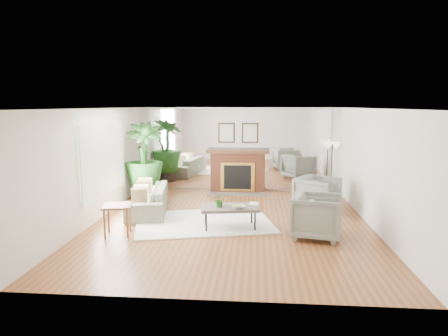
# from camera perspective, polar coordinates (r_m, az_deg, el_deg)

# --- Properties ---
(ground) EXTENTS (7.00, 7.00, 0.00)m
(ground) POSITION_cam_1_polar(r_m,az_deg,el_deg) (8.84, 0.96, -7.92)
(ground) COLOR brown
(ground) RESTS_ON ground
(wall_left) EXTENTS (0.02, 7.00, 2.50)m
(wall_left) POSITION_cam_1_polar(r_m,az_deg,el_deg) (9.24, -17.85, 0.34)
(wall_left) COLOR white
(wall_left) RESTS_ON ground
(wall_right) EXTENTS (0.02, 7.00, 2.50)m
(wall_right) POSITION_cam_1_polar(r_m,az_deg,el_deg) (8.88, 20.60, -0.14)
(wall_right) COLOR white
(wall_right) RESTS_ON ground
(wall_back) EXTENTS (6.00, 0.02, 2.50)m
(wall_back) POSITION_cam_1_polar(r_m,az_deg,el_deg) (12.01, 2.06, 2.67)
(wall_back) COLOR white
(wall_back) RESTS_ON ground
(mirror_panel) EXTENTS (5.40, 0.04, 2.40)m
(mirror_panel) POSITION_cam_1_polar(r_m,az_deg,el_deg) (11.99, 2.06, 2.66)
(mirror_panel) COLOR silver
(mirror_panel) RESTS_ON wall_back
(window_panel) EXTENTS (0.04, 2.40, 1.50)m
(window_panel) POSITION_cam_1_polar(r_m,az_deg,el_deg) (9.59, -16.81, 1.29)
(window_panel) COLOR #B2E09E
(window_panel) RESTS_ON wall_left
(fireplace) EXTENTS (1.85, 0.83, 2.05)m
(fireplace) POSITION_cam_1_polar(r_m,az_deg,el_deg) (11.86, 1.99, -0.29)
(fireplace) COLOR brown
(fireplace) RESTS_ON ground
(area_rug) EXTENTS (3.32, 2.70, 0.03)m
(area_rug) POSITION_cam_1_polar(r_m,az_deg,el_deg) (8.90, -2.92, -7.71)
(area_rug) COLOR white
(area_rug) RESTS_ON ground
(coffee_table) EXTENTS (1.29, 0.87, 0.48)m
(coffee_table) POSITION_cam_1_polar(r_m,az_deg,el_deg) (8.37, 0.82, -5.76)
(coffee_table) COLOR #61594C
(coffee_table) RESTS_ON ground
(sofa) EXTENTS (1.20, 2.28, 0.64)m
(sofa) POSITION_cam_1_polar(r_m,az_deg,el_deg) (9.84, -10.80, -4.42)
(sofa) COLOR slate
(sofa) RESTS_ON ground
(armchair_back) EXTENTS (1.27, 1.26, 0.85)m
(armchair_back) POSITION_cam_1_polar(r_m,az_deg,el_deg) (10.00, 13.19, -3.65)
(armchair_back) COLOR gray
(armchair_back) RESTS_ON ground
(armchair_front) EXTENTS (1.12, 1.10, 0.86)m
(armchair_front) POSITION_cam_1_polar(r_m,az_deg,el_deg) (8.03, 13.12, -6.72)
(armchair_front) COLOR gray
(armchair_front) RESTS_ON ground
(side_table) EXTENTS (0.64, 0.64, 0.62)m
(side_table) POSITION_cam_1_polar(r_m,az_deg,el_deg) (8.22, -15.00, -5.78)
(side_table) COLOR #965F3C
(side_table) RESTS_ON ground
(potted_ficus) EXTENTS (1.29, 1.29, 2.11)m
(potted_ficus) POSITION_cam_1_polar(r_m,az_deg,el_deg) (11.05, -11.36, 1.31)
(potted_ficus) COLOR black
(potted_ficus) RESTS_ON ground
(floor_lamp) EXTENTS (0.50, 0.28, 1.53)m
(floor_lamp) POSITION_cam_1_polar(r_m,az_deg,el_deg) (11.81, 15.19, 2.51)
(floor_lamp) COLOR black
(floor_lamp) RESTS_ON ground
(tabletop_plant) EXTENTS (0.28, 0.24, 0.30)m
(tabletop_plant) POSITION_cam_1_polar(r_m,az_deg,el_deg) (8.28, -0.64, -4.56)
(tabletop_plant) COLOR #2B6A27
(tabletop_plant) RESTS_ON coffee_table
(fruit_bowl) EXTENTS (0.32, 0.32, 0.06)m
(fruit_bowl) POSITION_cam_1_polar(r_m,az_deg,el_deg) (8.19, 2.02, -5.57)
(fruit_bowl) COLOR #965F3C
(fruit_bowl) RESTS_ON coffee_table
(book) EXTENTS (0.24, 0.30, 0.02)m
(book) POSITION_cam_1_polar(r_m,az_deg,el_deg) (8.56, 3.58, -5.10)
(book) COLOR #965F3C
(book) RESTS_ON coffee_table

